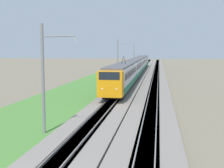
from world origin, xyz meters
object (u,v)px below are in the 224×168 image
object	(u,v)px
catenary_mast_mid	(118,59)
catenary_mast_near	(44,78)
catenary_mast_far	(134,56)
passenger_train	(137,65)

from	to	relation	value
catenary_mast_mid	catenary_mast_near	bearing A→B (deg)	-180.00
catenary_mast_mid	catenary_mast_far	xyz separation A→B (m)	(40.44, -0.00, -0.06)
passenger_train	catenary_mast_near	bearing A→B (deg)	-3.13
catenary_mast_near	catenary_mast_mid	world-z (taller)	catenary_mast_mid
catenary_mast_near	catenary_mast_far	distance (m)	80.88
catenary_mast_far	catenary_mast_mid	bearing A→B (deg)	180.00
passenger_train	catenary_mast_mid	xyz separation A→B (m)	(-11.67, 2.85, 1.81)
passenger_train	catenary_mast_far	xyz separation A→B (m)	(28.77, 2.85, 1.74)
catenary_mast_mid	catenary_mast_far	size ratio (longest dim) A/B	1.02
catenary_mast_near	catenary_mast_far	xyz separation A→B (m)	(80.88, 0.00, 0.05)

